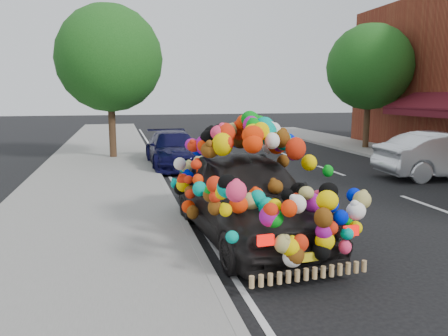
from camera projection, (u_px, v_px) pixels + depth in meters
name	position (u px, v px, depth m)	size (l,w,h in m)	color
ground	(287.00, 215.00, 9.63)	(100.00, 100.00, 0.00)	black
sidewalk	(83.00, 226.00, 8.63)	(4.00, 60.00, 0.12)	gray
kerb	(181.00, 219.00, 9.08)	(0.15, 60.00, 0.13)	gray
lane_markings	(428.00, 205.00, 10.46)	(6.00, 50.00, 0.01)	silver
tree_near_sidewalk	(109.00, 59.00, 17.19)	(4.20, 4.20, 6.13)	#332114
tree_far_b	(370.00, 67.00, 20.42)	(4.00, 4.00, 5.90)	#332114
plush_art_car	(246.00, 177.00, 7.94)	(2.62, 5.03, 2.24)	black
navy_sedan	(174.00, 149.00, 16.01)	(1.80, 4.42, 1.28)	#0A0932
silver_hatchback	(448.00, 155.00, 13.78)	(1.54, 4.43, 1.46)	silver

